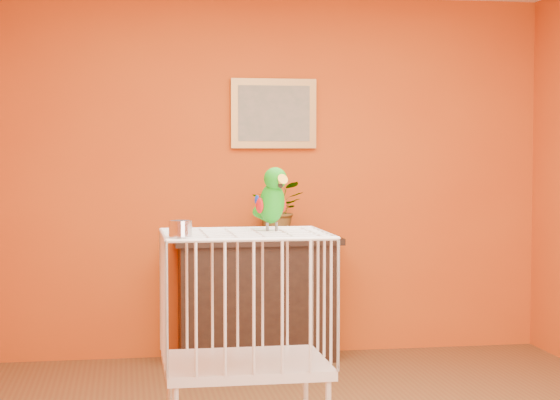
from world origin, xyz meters
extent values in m
plane|color=#CB5113|center=(0.00, 2.25, 1.30)|extent=(4.00, 0.00, 4.00)
plane|color=#CB5113|center=(0.00, -2.25, 1.30)|extent=(4.00, 0.00, 4.00)
cube|color=black|center=(-0.14, 2.05, 0.41)|extent=(1.10, 0.37, 0.82)
cube|color=black|center=(-0.14, 2.05, 0.85)|extent=(1.17, 0.42, 0.05)
cube|color=black|center=(-0.14, 1.88, 0.41)|extent=(0.77, 0.02, 0.41)
cube|color=maroon|center=(-0.37, 2.00, 0.32)|extent=(0.05, 0.16, 0.26)
cube|color=#2E4A25|center=(-0.30, 2.00, 0.32)|extent=(0.05, 0.16, 0.26)
cube|color=maroon|center=(-0.22, 2.00, 0.32)|extent=(0.05, 0.16, 0.26)
cube|color=#2E4A25|center=(-0.13, 2.00, 0.32)|extent=(0.05, 0.16, 0.26)
cube|color=maroon|center=(-0.03, 2.00, 0.32)|extent=(0.05, 0.16, 0.26)
imported|color=#26722D|center=(0.01, 1.99, 1.03)|extent=(0.45, 0.48, 0.31)
cube|color=#B68541|center=(0.00, 2.22, 1.75)|extent=(0.62, 0.03, 0.50)
cube|color=gray|center=(0.00, 2.21, 1.75)|extent=(0.52, 0.01, 0.40)
cube|color=silver|center=(-0.54, -0.34, 0.52)|extent=(0.72, 0.56, 0.04)
cube|color=silver|center=(-0.54, -0.34, 1.11)|extent=(0.72, 0.56, 0.01)
cylinder|color=silver|center=(-0.84, -0.53, 1.16)|extent=(0.10, 0.10, 0.07)
cylinder|color=#59544C|center=(-0.43, -0.28, 1.13)|extent=(0.01, 0.01, 0.04)
cylinder|color=#59544C|center=(-0.38, -0.26, 1.13)|extent=(0.01, 0.01, 0.04)
ellipsoid|color=#09930D|center=(-0.41, -0.27, 1.24)|extent=(0.16, 0.19, 0.21)
ellipsoid|color=#09930D|center=(-0.40, -0.30, 1.36)|extent=(0.13, 0.14, 0.10)
cone|color=orange|center=(-0.38, -0.35, 1.34)|extent=(0.07, 0.08, 0.07)
cone|color=black|center=(-0.38, -0.34, 1.33)|extent=(0.03, 0.03, 0.03)
sphere|color=black|center=(-0.42, -0.33, 1.37)|extent=(0.01, 0.01, 0.01)
sphere|color=black|center=(-0.36, -0.31, 1.37)|extent=(0.01, 0.01, 0.01)
ellipsoid|color=#A50C0C|center=(-0.46, -0.28, 1.23)|extent=(0.04, 0.07, 0.07)
ellipsoid|color=navy|center=(-0.35, -0.24, 1.23)|extent=(0.04, 0.07, 0.07)
cone|color=#09930D|center=(-0.43, -0.21, 1.17)|extent=(0.11, 0.16, 0.11)
camera|label=1|loc=(-1.06, -4.45, 1.48)|focal=60.00mm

